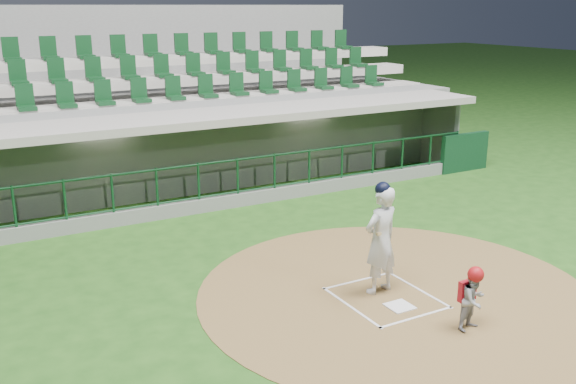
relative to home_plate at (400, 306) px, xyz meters
name	(u,v)px	position (x,y,z in m)	size (l,w,h in m)	color
ground	(375,292)	(0.00, 0.70, -0.02)	(120.00, 120.00, 0.00)	#1E4814
dirt_circle	(395,293)	(0.30, 0.50, -0.02)	(7.20, 7.20, 0.01)	brown
home_plate	(400,306)	(0.00, 0.00, 0.00)	(0.43, 0.43, 0.02)	white
batter_box_chalk	(386,298)	(0.00, 0.40, 0.00)	(1.55, 1.80, 0.01)	white
dugout_structure	(213,156)	(0.11, 8.52, 0.94)	(16.40, 3.70, 3.00)	slate
seating_deck	(172,123)	(0.00, 11.61, 1.40)	(17.00, 6.72, 5.15)	slate
batter	(381,239)	(0.06, 0.68, 1.02)	(0.94, 0.94, 2.08)	silver
catcher	(473,298)	(0.52, -1.16, 0.53)	(0.54, 0.46, 1.07)	#97989D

